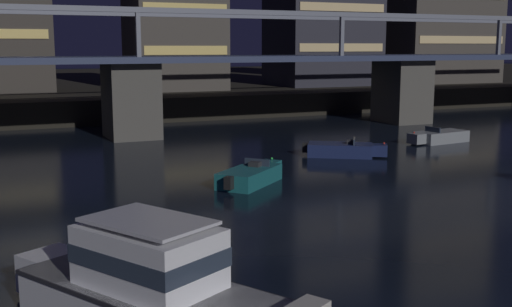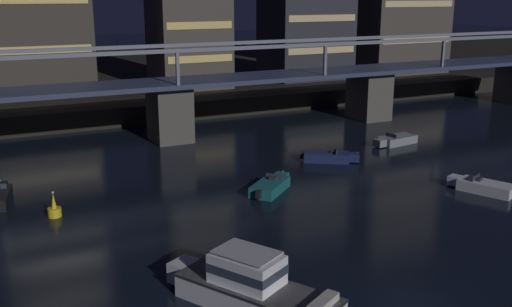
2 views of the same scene
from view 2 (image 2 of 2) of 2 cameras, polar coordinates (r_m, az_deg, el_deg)
The scene contains 11 objects.
ground_plane at distance 29.85m, azimuth 14.88°, elevation -14.03°, with size 400.00×400.00×0.00m, color black.
far_riverbank at distance 106.03m, azimuth -16.43°, elevation 7.40°, with size 240.00×80.00×2.20m, color black.
river_bridge at distance 59.32m, azimuth -8.37°, elevation 5.18°, with size 103.38×6.40×9.38m.
tower_central at distance 79.29m, azimuth -6.59°, elevation 13.92°, with size 9.38×8.39×21.31m.
tower_east_tall at distance 88.05m, azimuth 4.88°, elevation 14.51°, with size 11.70×9.03×22.66m.
cabin_cruiser_near_left at distance 28.31m, azimuth -0.41°, elevation -12.75°, with size 6.25×9.00×2.79m.
speedboat_near_center at distance 52.43m, azimuth 7.05°, elevation -0.31°, with size 4.79×3.79×1.16m.
speedboat_mid_center at distance 44.22m, azimuth 1.46°, elevation -3.14°, with size 4.56×4.19×1.16m.
speedboat_far_left at distance 59.54m, azimuth 13.31°, elevation 1.26°, with size 5.23×2.32×1.16m.
speedboat_far_right at distance 47.21m, azimuth 21.08°, elevation -2.99°, with size 3.18×5.04×1.16m.
channel_buoy at distance 41.48m, azimuth -18.88°, elevation -5.16°, with size 0.90×0.90×1.76m.
Camera 2 is at (-17.74, -19.28, 14.31)m, focal length 41.47 mm.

